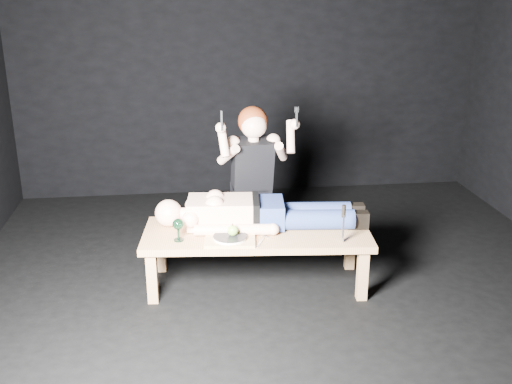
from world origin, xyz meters
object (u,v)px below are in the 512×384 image
serving_tray (230,240)px  carving_knife (343,224)px  kneeling_woman (250,178)px  goblet (178,230)px  lying_man (263,209)px  table (257,258)px

serving_tray → carving_knife: (0.82, -0.11, 0.13)m
kneeling_woman → serving_tray: kneeling_woman is taller
serving_tray → goblet: 0.39m
serving_tray → goblet: goblet is taller
lying_man → goblet: bearing=-156.2°
goblet → carving_knife: bearing=-8.2°
kneeling_woman → carving_knife: bearing=-62.6°
lying_man → serving_tray: bearing=-130.1°
kneeling_woman → goblet: kneeling_woman is taller
kneeling_woman → table: bearing=-97.3°
table → serving_tray: serving_tray is taller
table → goblet: size_ratio=10.01×
table → carving_knife: 0.75m
lying_man → kneeling_woman: size_ratio=1.31×
lying_man → kneeling_woman: (-0.04, 0.51, 0.09)m
serving_tray → goblet: size_ratio=2.13×
table → carving_knife: size_ratio=5.99×
table → carving_knife: (0.60, -0.28, 0.37)m
table → kneeling_woman: (0.02, 0.62, 0.45)m
serving_tray → carving_knife: 0.83m
serving_tray → carving_knife: size_ratio=1.27×
table → kneeling_woman: bearing=93.2°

